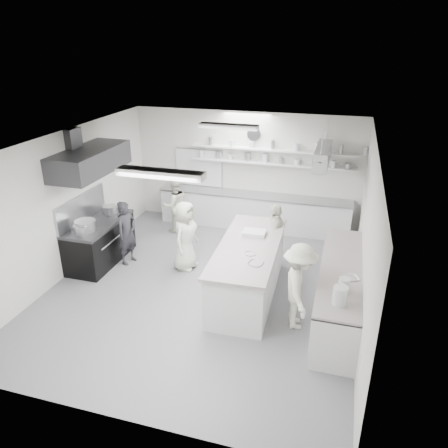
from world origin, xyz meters
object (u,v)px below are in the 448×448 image
(back_counter, at_px, (253,211))
(cook_stove, at_px, (127,233))
(stove, at_px, (100,243))
(cook_back, at_px, (175,205))
(right_counter, at_px, (339,291))
(prep_island, at_px, (248,271))

(back_counter, height_order, cook_stove, cook_stove)
(stove, bearing_deg, cook_back, 63.82)
(back_counter, bearing_deg, right_counter, -55.35)
(stove, relative_size, back_counter, 0.36)
(back_counter, bearing_deg, prep_island, -79.27)
(back_counter, bearing_deg, cook_stove, -130.37)
(cook_stove, bearing_deg, cook_back, 4.02)
(stove, bearing_deg, back_counter, 43.99)
(stove, relative_size, cook_stove, 1.24)
(stove, relative_size, cook_back, 1.25)
(right_counter, distance_m, cook_stove, 4.69)
(right_counter, bearing_deg, stove, 173.48)
(cook_back, bearing_deg, cook_stove, 36.49)
(cook_back, bearing_deg, back_counter, 159.66)
(prep_island, xyz_separation_m, cook_stove, (-2.88, 0.53, 0.22))
(back_counter, bearing_deg, cook_back, -157.83)
(prep_island, bearing_deg, right_counter, -8.53)
(back_counter, relative_size, prep_island, 1.80)
(back_counter, xyz_separation_m, right_counter, (2.35, -3.40, 0.01))
(back_counter, relative_size, cook_stove, 3.44)
(stove, distance_m, prep_island, 3.53)
(stove, bearing_deg, cook_stove, 11.34)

